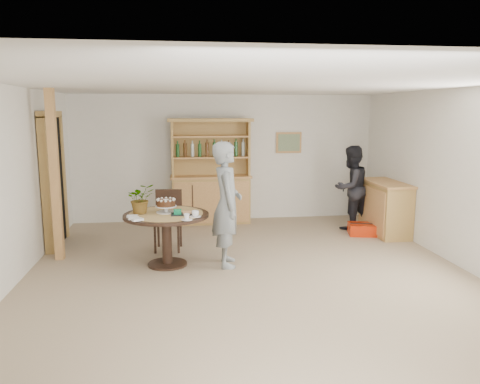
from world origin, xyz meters
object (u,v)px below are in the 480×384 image
hutch (211,188)px  sideboard (385,208)px  dining_chair (168,216)px  red_suitcase (366,229)px  adult_person (351,188)px  teen_boy (227,204)px  dining_table (166,224)px

hutch → sideboard: bearing=-22.2°
hutch → dining_chair: size_ratio=2.16×
red_suitcase → adult_person: bearing=116.4°
adult_person → dining_chair: bearing=-13.1°
teen_boy → red_suitcase: 3.04m
dining_table → red_suitcase: dining_table is taller
dining_table → adult_person: bearing=27.0°
dining_table → dining_chair: bearing=89.4°
sideboard → dining_table: 4.06m
sideboard → dining_chair: 3.87m
hutch → dining_table: 2.65m
dining_table → teen_boy: (0.85, -0.10, 0.28)m
red_suitcase → sideboard: bearing=22.3°
hutch → dining_table: (-0.81, -2.53, -0.08)m
dining_table → adult_person: adult_person is taller
dining_chair → red_suitcase: dining_chair is taller
adult_person → sideboard: bearing=111.5°
teen_boy → sideboard: bearing=-63.7°
red_suitcase → hutch: bearing=166.3°
hutch → sideboard: hutch is taller
sideboard → adult_person: (-0.49, 0.42, 0.31)m
teen_boy → hutch: bearing=2.5°
dining_table → adult_person: size_ratio=0.77×
sideboard → red_suitcase: sideboard is taller
dining_table → teen_boy: size_ratio=0.68×
teen_boy → red_suitcase: teen_boy is taller
hutch → teen_boy: bearing=-89.0°
dining_chair → red_suitcase: size_ratio=1.41×
hutch → red_suitcase: bearing=-26.1°
teen_boy → adult_person: teen_boy is taller
adult_person → red_suitcase: (0.12, -0.49, -0.68)m
sideboard → dining_chair: dining_chair is taller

